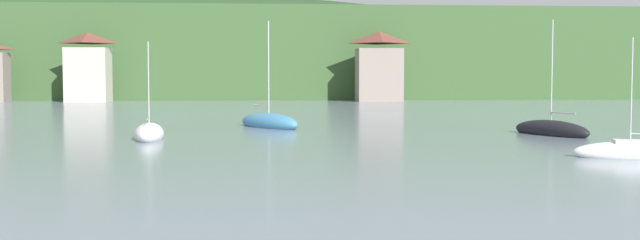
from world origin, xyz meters
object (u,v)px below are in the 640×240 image
(sailboat_far_0, at_px, (269,123))
(sailboat_mid_7, at_px, (630,152))
(sailboat_far_4, at_px, (551,130))
(shore_building_central, at_px, (379,67))
(shore_building_westcentral, at_px, (88,68))
(sailboat_far_5, at_px, (149,134))

(sailboat_far_0, bearing_deg, sailboat_mid_7, 4.62)
(sailboat_far_0, height_order, sailboat_far_4, sailboat_far_0)
(sailboat_far_4, height_order, sailboat_mid_7, sailboat_far_4)
(shore_building_central, height_order, sailboat_far_4, shore_building_central)
(shore_building_central, bearing_deg, sailboat_mid_7, -90.77)
(shore_building_westcentral, height_order, sailboat_far_4, shore_building_westcentral)
(sailboat_far_4, xyz_separation_m, sailboat_far_5, (-23.64, -1.21, -0.00))
(sailboat_far_5, bearing_deg, sailboat_mid_7, -122.73)
(shore_building_central, relative_size, sailboat_far_5, 1.84)
(sailboat_far_5, xyz_separation_m, sailboat_mid_7, (22.16, -11.07, -0.04))
(sailboat_mid_7, bearing_deg, sailboat_far_0, -39.06)
(shore_building_westcentral, distance_m, sailboat_far_5, 70.07)
(sailboat_far_5, bearing_deg, shore_building_westcentral, 10.73)
(sailboat_far_0, distance_m, sailboat_far_4, 18.78)
(sailboat_far_4, distance_m, sailboat_far_5, 23.67)
(sailboat_mid_7, bearing_deg, sailboat_far_5, -12.96)
(shore_building_westcentral, xyz_separation_m, sailboat_far_5, (20.33, -66.89, -4.71))
(shore_building_westcentral, relative_size, sailboat_far_5, 1.77)
(sailboat_mid_7, bearing_deg, shore_building_westcentral, -47.82)
(shore_building_westcentral, relative_size, shore_building_central, 0.96)
(shore_building_central, height_order, sailboat_far_0, shore_building_central)
(sailboat_far_4, xyz_separation_m, sailboat_mid_7, (-1.48, -12.28, -0.05))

